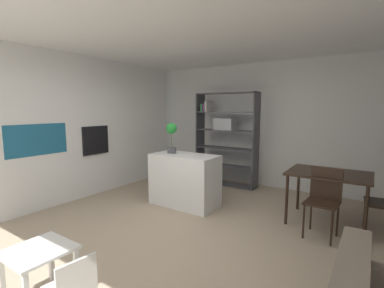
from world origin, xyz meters
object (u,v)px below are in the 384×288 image
(open_bookshelf, at_px, (224,135))
(child_chair_right, at_px, (72,287))
(kitchen_island, at_px, (185,180))
(child_table, at_px, (39,259))
(dining_table, at_px, (329,178))
(built_in_oven, at_px, (96,140))
(dining_chair_near, at_px, (324,195))
(potted_plant_on_island, at_px, (172,134))

(open_bookshelf, relative_size, child_chair_right, 3.45)
(kitchen_island, bearing_deg, child_table, -82.02)
(open_bookshelf, bearing_deg, dining_table, -25.44)
(kitchen_island, xyz_separation_m, child_table, (0.39, -2.77, -0.05))
(child_table, height_order, child_chair_right, child_chair_right)
(built_in_oven, xyz_separation_m, open_bookshelf, (1.80, 2.10, 0.03))
(dining_chair_near, bearing_deg, built_in_oven, -167.56)
(built_in_oven, relative_size, child_table, 1.13)
(built_in_oven, height_order, open_bookshelf, open_bookshelf)
(kitchen_island, bearing_deg, built_in_oven, -166.07)
(kitchen_island, xyz_separation_m, dining_table, (2.25, 0.54, 0.24))
(open_bookshelf, xyz_separation_m, dining_table, (2.31, -1.10, -0.43))
(child_chair_right, height_order, dining_table, dining_table)
(dining_chair_near, bearing_deg, child_table, -118.38)
(child_chair_right, bearing_deg, child_table, -83.71)
(kitchen_island, distance_m, child_chair_right, 2.92)
(dining_table, bearing_deg, dining_chair_near, -89.03)
(potted_plant_on_island, height_order, dining_table, potted_plant_on_island)
(kitchen_island, relative_size, child_chair_right, 1.98)
(built_in_oven, height_order, child_chair_right, built_in_oven)
(child_table, relative_size, dining_table, 0.46)
(kitchen_island, bearing_deg, potted_plant_on_island, 177.27)
(child_table, height_order, dining_chair_near, dining_chair_near)
(built_in_oven, xyz_separation_m, potted_plant_on_island, (1.56, 0.47, 0.16))
(child_chair_right, bearing_deg, kitchen_island, -155.11)
(built_in_oven, relative_size, potted_plant_on_island, 1.06)
(child_table, xyz_separation_m, child_chair_right, (0.50, -0.01, -0.07))
(kitchen_island, distance_m, dining_table, 2.33)
(built_in_oven, bearing_deg, dining_table, 13.74)
(kitchen_island, relative_size, child_table, 2.32)
(potted_plant_on_island, distance_m, open_bookshelf, 1.65)
(child_table, bearing_deg, built_in_oven, 134.19)
(dining_table, distance_m, dining_chair_near, 0.48)
(kitchen_island, xyz_separation_m, open_bookshelf, (-0.06, 1.64, 0.68))
(child_table, distance_m, dining_chair_near, 3.41)
(kitchen_island, relative_size, potted_plant_on_island, 2.17)
(child_chair_right, height_order, dining_chair_near, dining_chair_near)
(potted_plant_on_island, relative_size, dining_table, 0.49)
(potted_plant_on_island, distance_m, child_chair_right, 3.17)
(open_bookshelf, relative_size, child_table, 4.04)
(potted_plant_on_island, relative_size, open_bookshelf, 0.26)
(built_in_oven, relative_size, child_chair_right, 0.96)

